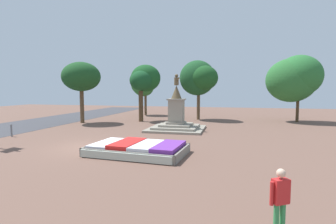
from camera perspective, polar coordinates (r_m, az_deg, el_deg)
ground_plane at (r=16.99m, az=-16.71°, el=-7.27°), size 78.47×78.47×0.00m
flower_planter at (r=14.49m, az=-6.63°, el=-8.00°), size 5.44×3.54×0.65m
statue_monument at (r=22.96m, az=1.83°, el=-1.68°), size 4.77×4.77×4.87m
pedestrian_near_planter at (r=7.02m, az=23.22°, el=-16.81°), size 0.50×0.38×1.67m
kerb_bollard_mid_b at (r=22.91m, az=-30.93°, el=-3.38°), size 0.14×0.14×0.96m
park_tree_far_left at (r=30.75m, az=6.81°, el=7.35°), size 4.50×4.12×6.93m
park_tree_behind_statue at (r=31.61m, az=25.87°, el=6.63°), size 5.78×4.59×7.23m
park_tree_far_right at (r=29.39m, az=-5.35°, el=7.04°), size 3.39×3.67×6.31m
park_tree_street_side at (r=36.38m, az=-5.47°, el=5.79°), size 3.24×3.22×5.77m
park_tree_mid_canopy at (r=29.10m, az=-18.33°, el=7.38°), size 3.88×4.15×6.45m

